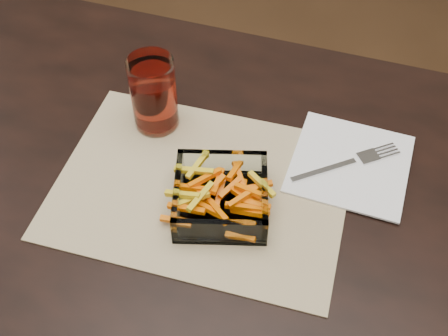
# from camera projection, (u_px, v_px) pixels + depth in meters

# --- Properties ---
(dining_table) EXTENTS (1.60, 0.90, 0.75)m
(dining_table) POSITION_uv_depth(u_px,v_px,m) (249.00, 260.00, 0.90)
(dining_table) COLOR black
(dining_table) RESTS_ON ground
(placemat) EXTENTS (0.46, 0.35, 0.00)m
(placemat) POSITION_uv_depth(u_px,v_px,m) (201.00, 187.00, 0.88)
(placemat) COLOR tan
(placemat) RESTS_ON dining_table
(glass_bowl) EXTENTS (0.17, 0.17, 0.05)m
(glass_bowl) POSITION_uv_depth(u_px,v_px,m) (221.00, 198.00, 0.84)
(glass_bowl) COLOR white
(glass_bowl) RESTS_ON placemat
(tumbler) EXTENTS (0.08, 0.08, 0.13)m
(tumbler) POSITION_uv_depth(u_px,v_px,m) (154.00, 96.00, 0.92)
(tumbler) COLOR white
(tumbler) RESTS_ON placemat
(napkin) EXTENTS (0.19, 0.19, 0.00)m
(napkin) POSITION_uv_depth(u_px,v_px,m) (350.00, 164.00, 0.91)
(napkin) COLOR white
(napkin) RESTS_ON placemat
(fork) EXTENTS (0.16, 0.13, 0.00)m
(fork) POSITION_uv_depth(u_px,v_px,m) (349.00, 163.00, 0.90)
(fork) COLOR silver
(fork) RESTS_ON napkin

